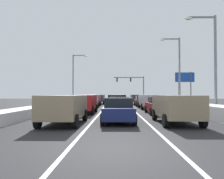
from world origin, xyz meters
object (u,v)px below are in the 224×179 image
Objects in this scene: suv_white_center_lane_fourth at (118,99)px; suv_charcoal_right_lane_fifth at (137,98)px; street_lamp_left_mid at (75,75)px; sedan_navy_center_lane_nearest at (118,110)px; sedan_green_center_lane_fifth at (118,100)px; sedan_red_right_lane_second at (159,105)px; street_lamp_right_mid at (177,66)px; roadside_sign_right at (185,81)px; suv_charcoal_left_lane_fifth at (99,98)px; suv_black_center_lane_third at (117,100)px; traffic_light_gantry at (134,83)px; suv_silver_right_lane_third at (149,100)px; sedan_gray_center_lane_second at (119,105)px; suv_silver_left_lane_third at (89,100)px; suv_red_left_lane_second at (84,102)px; sedan_maroon_right_lane_fourth at (142,101)px; suv_maroon_left_lane_fourth at (93,99)px; suv_tan_right_lane_nearest at (176,106)px; suv_tan_left_lane_nearest at (64,107)px; street_lamp_right_near at (211,55)px.

suv_charcoal_right_lane_fifth is at bearing 63.80° from suv_white_center_lane_fourth.
suv_charcoal_right_lane_fifth is 11.78m from street_lamp_left_mid.
sedan_green_center_lane_fifth is at bearing 89.48° from sedan_navy_center_lane_nearest.
street_lamp_right_mid reaches higher than sedan_red_right_lane_second.
suv_charcoal_left_lane_fifth is at bearing 167.91° from roadside_sign_right.
suv_black_center_lane_third is 1.09× the size of sedan_green_center_lane_fifth.
traffic_light_gantry is at bearing 75.81° from sedan_green_center_lane_fifth.
suv_charcoal_right_lane_fifth is at bearing 90.86° from suv_silver_right_lane_third.
traffic_light_gantry reaches higher than roadside_sign_right.
sedan_red_right_lane_second is at bearing -60.60° from street_lamp_left_mid.
suv_charcoal_left_lane_fifth is (-3.48, 7.55, 0.00)m from suv_white_center_lane_fourth.
sedan_navy_center_lane_nearest is 25.17m from sedan_green_center_lane_fifth.
suv_charcoal_right_lane_fifth is 12.62m from street_lamp_right_mid.
sedan_gray_center_lane_second is 0.92× the size of suv_silver_left_lane_third.
suv_black_center_lane_third is 6.69m from suv_red_left_lane_second.
roadside_sign_right reaches higher than sedan_red_right_lane_second.
roadside_sign_right is at bearing -8.91° from sedan_green_center_lane_fifth.
roadside_sign_right is at bearing 49.78° from suv_red_left_lane_second.
sedan_red_right_lane_second is 0.92× the size of suv_silver_left_lane_third.
sedan_maroon_right_lane_fourth is 7.35m from street_lamp_right_mid.
suv_maroon_left_lane_fourth is at bearing -109.67° from traffic_light_gantry.
suv_tan_right_lane_nearest and suv_black_center_lane_third have the same top height.
sedan_maroon_right_lane_fourth is at bearing 71.12° from suv_tan_left_lane_nearest.
suv_tan_left_lane_nearest is (-6.75, -19.73, 0.25)m from sedan_maroon_right_lane_fourth.
suv_silver_right_lane_third and suv_black_center_lane_third have the same top height.
street_lamp_right_near reaches higher than sedan_green_center_lane_fifth.
sedan_maroon_right_lane_fourth is 7.44m from suv_black_center_lane_third.
suv_silver_left_lane_third is (-0.37, 6.36, 0.00)m from suv_red_left_lane_second.
suv_charcoal_left_lane_fifth is (-0.18, 27.49, 0.00)m from suv_tan_left_lane_nearest.
suv_tan_right_lane_nearest is 1.00× the size of suv_silver_right_lane_third.
suv_tan_left_lane_nearest is 0.58× the size of street_lamp_right_near.
street_lamp_left_mid is at bearing 119.40° from sedan_red_right_lane_second.
sedan_red_right_lane_second is at bearing 169.37° from street_lamp_right_near.
suv_charcoal_right_lane_fifth is at bearing 1.96° from street_lamp_left_mid.
suv_silver_left_lane_third is 1.00× the size of suv_maroon_left_lane_fourth.
street_lamp_left_mid is (-15.36, 20.46, 0.22)m from street_lamp_right_near.
sedan_gray_center_lane_second is at bearing -88.56° from suv_black_center_lane_third.
sedan_maroon_right_lane_fourth is 0.92× the size of suv_charcoal_left_lane_fifth.
sedan_red_right_lane_second is 0.92× the size of suv_maroon_left_lane_fourth.
suv_tan_right_lane_nearest is 25.90m from sedan_green_center_lane_fifth.
suv_tan_right_lane_nearest is at bearing -105.65° from street_lamp_right_mid.
suv_red_left_lane_second is at bearing -142.24° from street_lamp_right_mid.
suv_red_left_lane_second is at bearing -86.67° from suv_silver_left_lane_third.
sedan_maroon_right_lane_fourth is 0.92× the size of suv_silver_left_lane_third.
suv_charcoal_left_lane_fifth is (-0.23, 20.20, 0.00)m from suv_red_left_lane_second.
roadside_sign_right reaches higher than suv_red_left_lane_second.
suv_white_center_lane_fourth reaches higher than sedan_maroon_right_lane_fourth.
street_lamp_right_near is at bearing -61.25° from suv_white_center_lane_fourth.
suv_charcoal_left_lane_fifth is at bearing 88.09° from suv_maroon_left_lane_fourth.
roadside_sign_right is at bearing 66.30° from sedan_red_right_lane_second.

